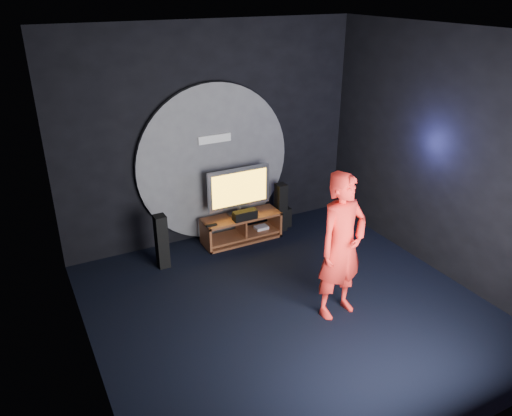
{
  "coord_description": "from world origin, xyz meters",
  "views": [
    {
      "loc": [
        -2.94,
        -4.67,
        4.01
      ],
      "look_at": [
        0.04,
        1.05,
        1.05
      ],
      "focal_mm": 35.0,
      "sensor_mm": 36.0,
      "label": 1
    }
  ],
  "objects": [
    {
      "name": "floor",
      "position": [
        0.0,
        0.0,
        0.0
      ],
      "size": [
        5.0,
        5.0,
        0.0
      ],
      "primitive_type": "plane",
      "color": "black",
      "rests_on": "ground"
    },
    {
      "name": "back_wall",
      "position": [
        0.0,
        2.5,
        1.75
      ],
      "size": [
        5.0,
        0.04,
        3.5
      ],
      "primitive_type": "cube",
      "color": "black",
      "rests_on": "ground"
    },
    {
      "name": "front_wall",
      "position": [
        0.0,
        -2.5,
        1.75
      ],
      "size": [
        5.0,
        0.04,
        3.5
      ],
      "primitive_type": "cube",
      "color": "black",
      "rests_on": "ground"
    },
    {
      "name": "left_wall",
      "position": [
        -2.5,
        0.0,
        1.75
      ],
      "size": [
        0.04,
        5.0,
        3.5
      ],
      "primitive_type": "cube",
      "color": "black",
      "rests_on": "ground"
    },
    {
      "name": "right_wall",
      "position": [
        2.5,
        0.0,
        1.75
      ],
      "size": [
        0.04,
        5.0,
        3.5
      ],
      "primitive_type": "cube",
      "color": "black",
      "rests_on": "ground"
    },
    {
      "name": "ceiling",
      "position": [
        0.0,
        0.0,
        3.5
      ],
      "size": [
        5.0,
        5.0,
        0.01
      ],
      "primitive_type": "cube",
      "color": "black",
      "rests_on": "back_wall"
    },
    {
      "name": "wall_disc_panel",
      "position": [
        0.0,
        2.44,
        1.3
      ],
      "size": [
        2.6,
        0.11,
        2.6
      ],
      "color": "#515156",
      "rests_on": "ground"
    },
    {
      "name": "media_console",
      "position": [
        0.29,
        2.05,
        0.2
      ],
      "size": [
        1.32,
        0.45,
        0.45
      ],
      "color": "#9F5631",
      "rests_on": "ground"
    },
    {
      "name": "tv",
      "position": [
        0.28,
        2.12,
        0.89
      ],
      "size": [
        1.09,
        0.22,
        0.81
      ],
      "color": "#A6A6AD",
      "rests_on": "media_console"
    },
    {
      "name": "center_speaker",
      "position": [
        0.28,
        1.9,
        0.53
      ],
      "size": [
        0.4,
        0.15,
        0.15
      ],
      "primitive_type": "cube",
      "color": "black",
      "rests_on": "media_console"
    },
    {
      "name": "remote",
      "position": [
        -0.3,
        1.93,
        0.46
      ],
      "size": [
        0.18,
        0.05,
        0.02
      ],
      "primitive_type": "cube",
      "color": "black",
      "rests_on": "media_console"
    },
    {
      "name": "tower_speaker_left",
      "position": [
        -1.15,
        1.84,
        0.43
      ],
      "size": [
        0.17,
        0.19,
        0.86
      ],
      "primitive_type": "cube",
      "color": "black",
      "rests_on": "ground"
    },
    {
      "name": "tower_speaker_right",
      "position": [
        1.06,
        2.09,
        0.43
      ],
      "size": [
        0.17,
        0.19,
        0.86
      ],
      "primitive_type": "cube",
      "color": "black",
      "rests_on": "ground"
    },
    {
      "name": "subwoofer",
      "position": [
        1.13,
        2.24,
        0.17
      ],
      "size": [
        0.32,
        0.32,
        0.35
      ],
      "primitive_type": "cube",
      "color": "black",
      "rests_on": "ground"
    },
    {
      "name": "player",
      "position": [
        0.53,
        -0.33,
        0.98
      ],
      "size": [
        0.77,
        0.55,
        1.96
      ],
      "primitive_type": "imported",
      "rotation": [
        0.0,
        0.0,
        0.12
      ],
      "color": "red",
      "rests_on": "ground"
    }
  ]
}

